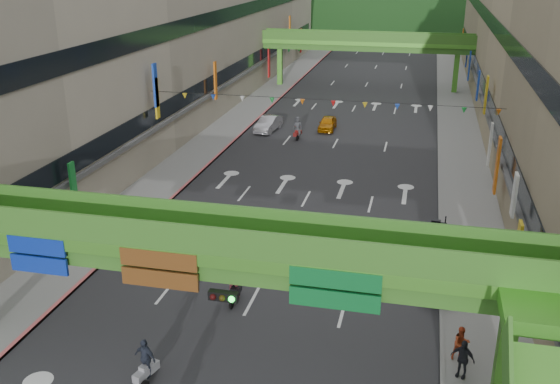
{
  "coord_description": "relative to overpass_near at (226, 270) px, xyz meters",
  "views": [
    {
      "loc": [
        7.45,
        -13.88,
        16.02
      ],
      "look_at": [
        0.0,
        18.0,
        3.5
      ],
      "focal_mm": 40.0,
      "sensor_mm": 36.0,
      "label": 1
    }
  ],
  "objects": [
    {
      "name": "curb_left",
      "position": [
        -10.03,
        44.62,
        -5.12
      ],
      "size": [
        0.2,
        140.0,
        0.18
      ],
      "primitive_type": "cube",
      "color": "#CC5959",
      "rests_on": "ground"
    },
    {
      "name": "sidewalk_right",
      "position": [
        10.07,
        44.62,
        -5.13
      ],
      "size": [
        4.0,
        140.0,
        0.15
      ],
      "primitive_type": "cube",
      "color": "gray",
      "rests_on": "ground"
    },
    {
      "name": "overpass_far",
      "position": [
        -0.93,
        59.62,
        0.2
      ],
      "size": [
        28.0,
        2.2,
        7.1
      ],
      "color": "#4C9E2D",
      "rests_on": "ground"
    },
    {
      "name": "bunting_string",
      "position": [
        -0.93,
        24.62,
        0.75
      ],
      "size": [
        26.0,
        0.36,
        0.47
      ],
      "color": "black",
      "rests_on": "ground"
    },
    {
      "name": "car_yellow",
      "position": [
        -2.39,
        39.1,
        -4.56
      ],
      "size": [
        1.59,
        3.82,
        1.29
      ],
      "primitive_type": "imported",
      "rotation": [
        0.0,
        0.0,
        0.02
      ],
      "color": "#C5740A",
      "rests_on": "ground"
    },
    {
      "name": "hill_left",
      "position": [
        -15.93,
        154.62,
        -5.21
      ],
      "size": [
        168.0,
        140.0,
        112.0
      ],
      "primitive_type": "ellipsoid",
      "color": "#1C4419",
      "rests_on": "ground"
    },
    {
      "name": "car_silver",
      "position": [
        -7.86,
        37.36,
        -4.49
      ],
      "size": [
        2.0,
        4.5,
        1.44
      ],
      "primitive_type": "imported",
      "rotation": [
        0.0,
        0.0,
        -0.11
      ],
      "color": "#A5A4AB",
      "rests_on": "ground"
    },
    {
      "name": "scooter_rider_far",
      "position": [
        -4.57,
        35.3,
        -4.12
      ],
      "size": [
        0.96,
        1.59,
        2.12
      ],
      "color": "maroon",
      "rests_on": "ground"
    },
    {
      "name": "parked_scooter_row",
      "position": [
        7.87,
        12.37,
        -4.68
      ],
      "size": [
        1.6,
        9.37,
        1.08
      ],
      "color": "black",
      "rests_on": "ground"
    },
    {
      "name": "pedestrian_dark",
      "position": [
        8.87,
        2.62,
        -4.37
      ],
      "size": [
        1.06,
        0.74,
        1.66
      ],
      "primitive_type": "imported",
      "rotation": [
        0.0,
        0.0,
        -0.38
      ],
      "color": "#22232A",
      "rests_on": "ground"
    },
    {
      "name": "sidewalk_left",
      "position": [
        -11.93,
        44.62,
        -5.13
      ],
      "size": [
        4.0,
        140.0,
        0.15
      ],
      "primitive_type": "cube",
      "color": "gray",
      "rests_on": "ground"
    },
    {
      "name": "pedestrian_red",
      "position": [
        8.87,
        3.79,
        -4.45
      ],
      "size": [
        0.89,
        0.8,
        1.51
      ],
      "primitive_type": "imported",
      "rotation": [
        0.0,
        0.0,
        0.38
      ],
      "color": "#C44723",
      "rests_on": "ground"
    },
    {
      "name": "building_row_left",
      "position": [
        -19.86,
        44.62,
        4.25
      ],
      "size": [
        12.8,
        95.0,
        19.0
      ],
      "color": "#9E937F",
      "rests_on": "ground"
    },
    {
      "name": "pedestrian_blue",
      "position": [
        8.87,
        11.6,
        -4.35
      ],
      "size": [
        0.82,
        0.55,
        1.71
      ],
      "primitive_type": "imported",
      "rotation": [
        0.0,
        0.0,
        3.1
      ],
      "color": "#314252",
      "rests_on": "ground"
    },
    {
      "name": "scooter_rider_mid",
      "position": [
        -1.7,
        6.19,
        -4.06
      ],
      "size": [
        0.91,
        1.6,
        2.21
      ],
      "color": "black",
      "rests_on": "ground"
    },
    {
      "name": "curb_right",
      "position": [
        8.17,
        44.62,
        -5.12
      ],
      "size": [
        0.2,
        140.0,
        0.18
      ],
      "primitive_type": "cube",
      "color": "gray",
      "rests_on": "ground"
    },
    {
      "name": "scooter_rider_left",
      "position": [
        -3.32,
        -0.49,
        -4.19
      ],
      "size": [
        1.06,
        1.57,
        2.03
      ],
      "color": "gray",
      "rests_on": "ground"
    },
    {
      "name": "hill_right",
      "position": [
        24.07,
        174.62,
        -5.21
      ],
      "size": [
        208.0,
        176.0,
        128.0
      ],
      "primitive_type": "ellipsoid",
      "color": "#1C4419",
      "rests_on": "ground"
    },
    {
      "name": "overpass_near",
      "position": [
        0.0,
        0.0,
        0.0
      ],
      "size": [
        28.0,
        12.27,
        7.1
      ],
      "color": "#4C9E2D",
      "rests_on": "ground"
    },
    {
      "name": "road_slab",
      "position": [
        -0.93,
        44.62,
        -5.2
      ],
      "size": [
        18.0,
        140.0,
        0.02
      ],
      "primitive_type": "cube",
      "color": "#28282B",
      "rests_on": "ground"
    },
    {
      "name": "building_row_right",
      "position": [
        18.0,
        44.62,
        4.25
      ],
      "size": [
        12.8,
        95.0,
        19.0
      ],
      "color": "gray",
      "rests_on": "ground"
    }
  ]
}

